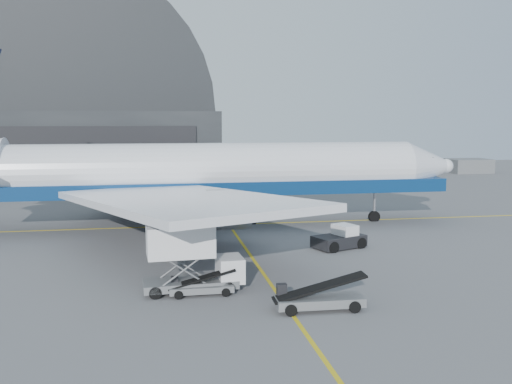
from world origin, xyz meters
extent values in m
plane|color=#565659|center=(0.00, 0.00, 0.00)|extent=(200.00, 200.00, 0.00)
cube|color=gold|center=(0.00, 20.00, 0.01)|extent=(80.00, 0.25, 0.02)
cube|color=gold|center=(0.00, -2.00, 0.01)|extent=(0.25, 40.00, 0.02)
cube|color=black|center=(-22.00, 65.00, 6.00)|extent=(50.00, 28.00, 12.00)
cube|color=black|center=(-22.00, 50.90, 5.00)|extent=(42.00, 0.40, 9.50)
cube|color=black|center=(38.00, 72.00, 0.00)|extent=(14.00, 8.00, 4.00)
cube|color=slate|center=(55.00, 68.00, 0.00)|extent=(8.00, 6.00, 2.80)
cylinder|color=white|center=(-1.16, 19.22, 5.78)|extent=(40.00, 5.33, 5.33)
cone|color=white|center=(21.28, 19.22, 5.78)|extent=(4.89, 5.33, 5.33)
sphere|color=white|center=(23.51, 19.22, 5.78)|extent=(1.56, 1.56, 1.56)
cube|color=black|center=(19.95, 19.22, 6.45)|extent=(2.89, 2.44, 0.78)
cube|color=navy|center=(-1.16, 19.22, 4.06)|extent=(46.67, 5.39, 1.33)
cube|color=white|center=(-5.61, 5.88, 4.67)|extent=(20.49, 27.25, 1.62)
cube|color=white|center=(-5.61, 32.55, 4.67)|extent=(20.49, 27.25, 1.62)
cylinder|color=gray|center=(-2.28, 10.33, 2.89)|extent=(5.78, 3.00, 3.00)
cylinder|color=gray|center=(-2.28, 28.11, 2.89)|extent=(5.78, 3.00, 3.00)
cylinder|color=#A5A5AA|center=(15.50, 19.22, 1.56)|extent=(0.31, 0.31, 3.11)
cylinder|color=black|center=(15.50, 19.22, 0.50)|extent=(1.22, 0.39, 1.22)
cylinder|color=black|center=(-3.39, 15.66, 0.61)|extent=(1.44, 0.50, 1.44)
cylinder|color=black|center=(-3.39, 22.77, 0.61)|extent=(1.44, 0.50, 1.44)
cube|color=slate|center=(-5.32, -2.37, 0.54)|extent=(6.00, 2.70, 0.49)
cube|color=silver|center=(-2.78, -2.22, 1.32)|extent=(1.70, 2.34, 1.57)
cube|color=black|center=(-2.05, -2.17, 1.57)|extent=(0.19, 1.86, 0.88)
cube|color=silver|center=(-5.91, -2.41, 3.33)|extent=(4.25, 2.69, 1.96)
cylinder|color=black|center=(-3.01, -3.26, 0.39)|extent=(0.80, 0.34, 0.78)
cylinder|color=black|center=(-3.14, -1.21, 0.39)|extent=(0.80, 0.34, 0.78)
cylinder|color=black|center=(-7.50, -3.54, 0.39)|extent=(0.80, 0.34, 0.78)
cylinder|color=black|center=(-7.63, -1.49, 0.39)|extent=(0.80, 0.34, 0.78)
cube|color=black|center=(7.78, 7.73, 0.59)|extent=(4.87, 3.81, 0.97)
cube|color=silver|center=(8.38, 7.97, 1.45)|extent=(2.12, 2.36, 0.97)
cylinder|color=black|center=(9.58, 7.29, 0.43)|extent=(1.04, 0.71, 0.97)
cylinder|color=black|center=(8.77, 9.29, 0.43)|extent=(1.04, 0.71, 0.97)
cylinder|color=black|center=(6.79, 6.16, 0.43)|extent=(1.04, 0.71, 0.97)
cylinder|color=black|center=(5.98, 8.16, 0.43)|extent=(1.04, 0.71, 0.97)
cube|color=slate|center=(-4.69, -3.17, 0.40)|extent=(3.96, 1.39, 0.40)
cube|color=black|center=(-4.69, -3.17, 1.03)|extent=(4.22, 0.95, 1.15)
cube|color=black|center=(-6.31, -2.69, 0.85)|extent=(0.45, 0.36, 0.54)
cylinder|color=black|center=(-3.25, -3.78, 0.27)|extent=(0.54, 0.23, 0.54)
cylinder|color=black|center=(-3.26, -2.52, 0.27)|extent=(0.54, 0.23, 0.54)
cylinder|color=black|center=(-6.12, -3.81, 0.27)|extent=(0.54, 0.23, 0.54)
cylinder|color=black|center=(-6.14, -2.55, 0.27)|extent=(0.54, 0.23, 0.54)
cube|color=slate|center=(1.70, -7.13, 0.51)|extent=(5.07, 1.83, 0.51)
cube|color=black|center=(1.70, -7.13, 1.32)|extent=(5.39, 1.27, 1.46)
cube|color=black|center=(-0.34, -6.46, 1.09)|extent=(0.58, 0.47, 0.69)
cylinder|color=black|center=(3.52, -7.98, 0.34)|extent=(0.69, 0.30, 0.69)
cylinder|color=black|center=(3.55, -6.38, 0.34)|extent=(0.69, 0.30, 0.69)
cylinder|color=black|center=(-0.14, -7.89, 0.34)|extent=(0.69, 0.30, 0.69)
cylinder|color=black|center=(-0.11, -6.29, 0.34)|extent=(0.69, 0.30, 0.69)
cube|color=#FB5E07|center=(-2.57, -0.22, 0.01)|extent=(0.33, 0.33, 0.03)
cone|color=#FB5E07|center=(-2.57, -0.22, 0.24)|extent=(0.33, 0.33, 0.47)
camera|label=1|loc=(-7.34, -37.42, 10.83)|focal=40.00mm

